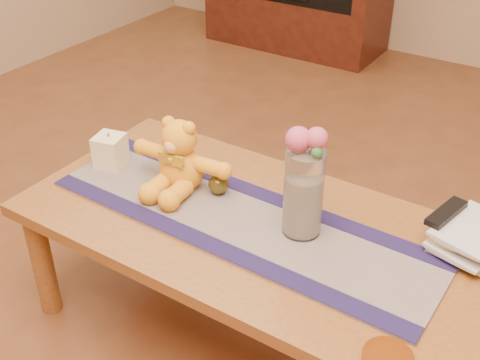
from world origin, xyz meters
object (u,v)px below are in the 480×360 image
Objects in this scene: bronze_ball at (219,184)px; book_bottom at (443,233)px; teddy_bear at (181,155)px; amber_dish at (388,360)px; glass_vase at (303,193)px; pillar_candle at (110,151)px; tv_remote at (446,213)px.

bronze_ball is 0.68m from book_bottom.
teddy_bear is 0.81m from book_bottom.
amber_dish is (0.04, -0.52, 0.00)m from book_bottom.
glass_vase is 1.17× the size of book_bottom.
pillar_candle is at bearing 165.24° from amber_dish.
book_bottom is at bearing 12.73° from pillar_candle.
teddy_bear is at bearing 6.90° from pillar_candle.
book_bottom is at bearing 10.45° from teddy_bear.
teddy_bear is 3.01× the size of pillar_candle.
tv_remote is at bearing 94.53° from amber_dish.
book_bottom is at bearing 31.29° from glass_vase.
teddy_bear is 0.28m from pillar_candle.
teddy_bear is at bearing 158.52° from amber_dish.
book_bottom is (0.65, 0.18, -0.03)m from bronze_ball.
bronze_ball is (0.12, 0.02, -0.08)m from teddy_bear.
pillar_candle is 0.49× the size of book_bottom.
teddy_bear reaches higher than pillar_candle.
teddy_bear is at bearing -153.97° from tv_remote.
teddy_bear is at bearing -156.33° from book_bottom.
tv_remote is (-0.00, -0.01, 0.07)m from book_bottom.
pillar_candle is at bearing -158.34° from book_bottom.
tv_remote is at bearing 9.81° from teddy_bear.
book_bottom is at bearing 15.32° from bronze_ball.
glass_vase reaches higher than bronze_ball.
teddy_bear is 2.05× the size of tv_remote.
pillar_candle is 1.68× the size of bronze_ball.
teddy_bear reaches higher than tv_remote.
bronze_ball is 0.77m from amber_dish.
teddy_bear is 0.88m from amber_dish.
glass_vase is 0.40m from tv_remote.
teddy_bear is 2.90× the size of amber_dish.
tv_remote is at bearing 14.56° from bronze_ball.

